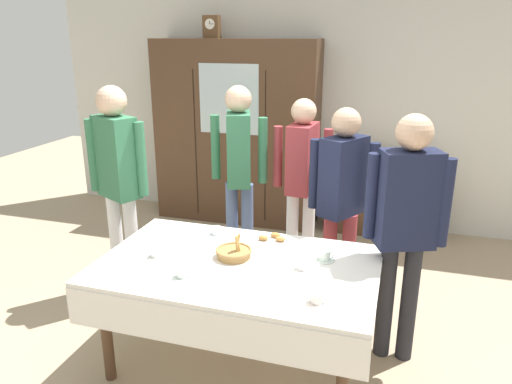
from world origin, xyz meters
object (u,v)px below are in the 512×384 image
Objects in this scene: tea_cup_back_edge at (303,266)px; tea_cup_near_right at (217,232)px; bookshelf_low at (381,198)px; tea_cup_mid_right at (317,299)px; pastry_plate at (272,240)px; spoon_near_right at (299,256)px; mantel_clock at (212,27)px; person_beside_shelf at (302,171)px; person_near_right_end at (406,217)px; dining_table at (236,278)px; spoon_center at (350,286)px; person_behind_table_right at (239,162)px; tea_cup_center at (325,256)px; spoon_back_edge at (247,278)px; tea_cup_far_left at (157,253)px; book_stack at (385,157)px; tea_cup_near_left at (183,273)px; bread_basket at (234,252)px; person_by_cabinet at (118,171)px; person_behind_table_left at (342,191)px; wall_cabinet at (236,133)px.

tea_cup_near_right is at bearing 153.61° from tea_cup_back_edge.
tea_cup_mid_right is (-0.20, -2.94, 0.37)m from bookshelf_low.
pastry_plate is 0.29m from spoon_near_right.
bookshelf_low is (1.94, 0.05, -1.80)m from mantel_clock.
person_near_right_end reaches higher than person_beside_shelf.
spoon_center reaches higher than dining_table.
tea_cup_back_edge is 0.08× the size of person_behind_table_right.
dining_table is 14.80× the size of spoon_near_right.
tea_cup_center and tea_cup_near_right have the same top height.
mantel_clock is at bearing 125.48° from spoon_center.
tea_cup_center is 0.08× the size of person_beside_shelf.
spoon_back_edge is at bearing -121.63° from spoon_near_right.
pastry_plate is at bearing 155.75° from tea_cup_center.
tea_cup_far_left is 1.09× the size of spoon_back_edge.
tea_cup_near_left is at bearing -109.52° from book_stack.
person_behind_table_right reaches higher than dining_table.
book_stack is at bearing 80.06° from spoon_near_right.
tea_cup_center is 1.00× the size of tea_cup_near_right.
bookshelf_low is 9.84× the size of spoon_center.
book_stack is at bearing 61.54° from person_beside_shelf.
tea_cup_center is at bearing 59.87° from tea_cup_back_edge.
dining_table is 7.34× the size of bread_basket.
person_behind_table_right is at bearing 125.65° from spoon_near_right.
dining_table is 1.46m from person_by_cabinet.
person_behind_table_left is at bearing -98.26° from bookshelf_low.
spoon_back_edge is (-0.30, -0.20, -0.02)m from tea_cup_back_edge.
bookshelf_low is (1.67, 0.05, -0.64)m from wall_cabinet.
wall_cabinet is at bearing 116.97° from tea_cup_mid_right.
tea_cup_near_right reaches higher than pastry_plate.
mantel_clock is 2.36m from book_stack.
pastry_plate is 2.35× the size of spoon_near_right.
person_behind_table_right reaches higher than tea_cup_near_right.
spoon_center is at bearing -79.34° from person_behind_table_left.
mantel_clock is 0.86× the size of pastry_plate.
bread_basket reaches higher than tea_cup_mid_right.
tea_cup_near_right is at bearing 93.59° from tea_cup_near_left.
person_near_right_end reaches higher than book_stack.
tea_cup_mid_right is 0.08× the size of person_beside_shelf.
person_by_cabinet is (-1.23, 0.65, 0.43)m from dining_table.
book_stack is 1.66× the size of tea_cup_mid_right.
pastry_plate is 0.17× the size of person_near_right_end.
tea_cup_back_edge and tea_cup_far_left have the same top height.
person_beside_shelf is (-0.66, -1.21, 0.11)m from book_stack.
bookshelf_low reaches higher than tea_cup_center.
spoon_back_edge is at bearing -64.79° from mantel_clock.
tea_cup_near_right is (-0.29, 0.41, 0.12)m from dining_table.
tea_cup_back_edge is 1.09× the size of spoon_back_edge.
tea_cup_center reaches higher than spoon_near_right.
tea_cup_near_left is at bearing -141.36° from spoon_near_right.
mantel_clock is 1.85× the size of tea_cup_center.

